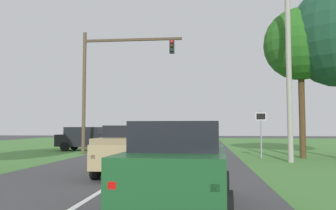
# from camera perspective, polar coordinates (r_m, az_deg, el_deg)

# --- Properties ---
(ground_plane) EXTENTS (120.00, 120.00, 0.00)m
(ground_plane) POSITION_cam_1_polar(r_m,az_deg,el_deg) (14.20, -6.06, -11.00)
(ground_plane) COLOR #424244
(red_suv_near) EXTENTS (2.36, 4.49, 1.93)m
(red_suv_near) POSITION_cam_1_polar(r_m,az_deg,el_deg) (7.73, 1.85, -9.61)
(red_suv_near) COLOR #194C23
(red_suv_near) RESTS_ON ground_plane
(pickup_truck_lead) EXTENTS (2.43, 5.23, 1.88)m
(pickup_truck_lead) POSITION_cam_1_polar(r_m,az_deg,el_deg) (13.68, -5.92, -7.22)
(pickup_truck_lead) COLOR tan
(pickup_truck_lead) RESTS_ON ground_plane
(traffic_light) EXTENTS (6.88, 0.40, 8.40)m
(traffic_light) POSITION_cam_1_polar(r_m,az_deg,el_deg) (24.21, -9.89, 5.02)
(traffic_light) COLOR brown
(traffic_light) RESTS_ON ground_plane
(keep_moving_sign) EXTENTS (0.60, 0.09, 2.80)m
(keep_moving_sign) POSITION_cam_1_polar(r_m,az_deg,el_deg) (21.01, 15.03, -3.65)
(keep_moving_sign) COLOR gray
(keep_moving_sign) RESTS_ON ground_plane
(crossing_suv_far) EXTENTS (4.55, 2.09, 1.83)m
(crossing_suv_far) POSITION_cam_1_polar(r_m,az_deg,el_deg) (27.78, -13.28, -5.35)
(crossing_suv_far) COLOR black
(crossing_suv_far) RESTS_ON ground_plane
(utility_pole_right) EXTENTS (0.28, 0.28, 9.68)m
(utility_pole_right) POSITION_cam_1_polar(r_m,az_deg,el_deg) (19.39, 19.24, 5.51)
(utility_pole_right) COLOR #9E998E
(utility_pole_right) RESTS_ON ground_plane
(extra_tree_1) EXTENTS (4.33, 4.33, 8.97)m
(extra_tree_1) POSITION_cam_1_polar(r_m,az_deg,el_deg) (22.55, 20.91, 9.27)
(extra_tree_1) COLOR #4C351E
(extra_tree_1) RESTS_ON ground_plane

